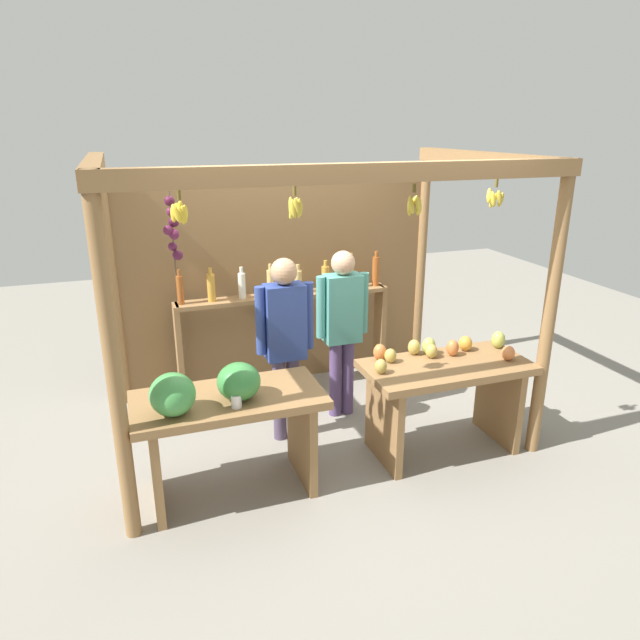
# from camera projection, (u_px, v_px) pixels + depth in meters

# --- Properties ---
(ground_plane) EXTENTS (12.00, 12.00, 0.00)m
(ground_plane) POSITION_uv_depth(u_px,v_px,m) (313.00, 423.00, 5.13)
(ground_plane) COLOR gray
(ground_plane) RESTS_ON ground
(market_stall) EXTENTS (3.26, 2.11, 2.32)m
(market_stall) POSITION_uv_depth(u_px,v_px,m) (295.00, 264.00, 5.10)
(market_stall) COLOR olive
(market_stall) RESTS_ON ground
(fruit_counter_left) EXTENTS (1.32, 0.65, 1.05)m
(fruit_counter_left) POSITION_uv_depth(u_px,v_px,m) (222.00, 413.00, 3.93)
(fruit_counter_left) COLOR olive
(fruit_counter_left) RESTS_ON ground
(fruit_counter_right) EXTENTS (1.32, 0.64, 0.91)m
(fruit_counter_right) POSITION_uv_depth(u_px,v_px,m) (444.00, 384.00, 4.56)
(fruit_counter_right) COLOR olive
(fruit_counter_right) RESTS_ON ground
(bottle_shelf_unit) EXTENTS (2.09, 0.22, 1.35)m
(bottle_shelf_unit) POSITION_uv_depth(u_px,v_px,m) (286.00, 312.00, 5.53)
(bottle_shelf_unit) COLOR olive
(bottle_shelf_unit) RESTS_ON ground
(vendor_man) EXTENTS (0.48, 0.21, 1.56)m
(vendor_man) POSITION_uv_depth(u_px,v_px,m) (285.00, 335.00, 4.61)
(vendor_man) COLOR #4D3F58
(vendor_man) RESTS_ON ground
(vendor_woman) EXTENTS (0.48, 0.21, 1.53)m
(vendor_woman) POSITION_uv_depth(u_px,v_px,m) (342.00, 320.00, 5.01)
(vendor_woman) COLOR #55406E
(vendor_woman) RESTS_ON ground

